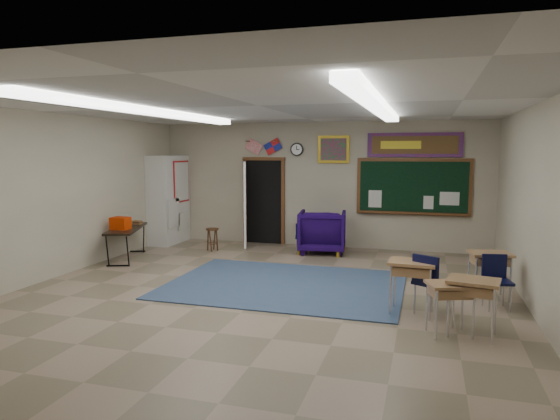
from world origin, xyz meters
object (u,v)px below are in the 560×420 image
(student_desk_front_left, at_px, (412,285))
(student_desk_front_right, at_px, (489,273))
(folding_table, at_px, (127,242))
(wooden_stool, at_px, (212,239))
(wingback_armchair, at_px, (322,231))

(student_desk_front_left, relative_size, student_desk_front_right, 1.04)
(student_desk_front_left, height_order, folding_table, folding_table)
(student_desk_front_left, relative_size, wooden_stool, 1.46)
(wingback_armchair, distance_m, student_desk_front_left, 4.45)
(wingback_armchair, relative_size, wooden_stool, 2.02)
(folding_table, bearing_deg, wingback_armchair, 6.41)
(student_desk_front_left, height_order, student_desk_front_right, student_desk_front_left)
(student_desk_front_left, distance_m, wooden_stool, 5.71)
(wingback_armchair, xyz_separation_m, folding_table, (-3.89, -1.88, -0.11))
(student_desk_front_right, relative_size, wooden_stool, 1.40)
(student_desk_front_right, relative_size, folding_table, 0.43)
(wingback_armchair, distance_m, folding_table, 4.33)
(student_desk_front_left, xyz_separation_m, folding_table, (-6.00, 2.04, -0.06))
(wingback_armchair, bearing_deg, folding_table, 17.97)
(wingback_armchair, distance_m, wooden_stool, 2.56)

